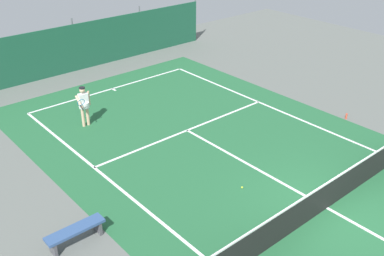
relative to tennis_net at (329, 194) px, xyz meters
The scene contains 8 objects.
ground_plane 0.51m from the tennis_net, ahead, with size 36.00×36.00×0.00m, color slate.
court_surface 0.51m from the tennis_net, ahead, with size 11.02×26.60×0.01m.
tennis_net is the anchor object (origin of this frame).
back_fence 15.72m from the tennis_net, 90.00° to the left, with size 16.30×0.98×2.70m.
tennis_player 9.75m from the tennis_net, 106.58° to the left, with size 0.74×0.74×1.64m.
tennis_ball_near_player 2.64m from the tennis_net, 116.86° to the left, with size 0.07×0.07×0.07m, color #CCDB33.
courtside_bench 7.19m from the tennis_net, 151.35° to the left, with size 1.60×0.40×0.49m.
water_bottle 6.34m from the tennis_net, 27.74° to the left, with size 0.08×0.08×0.24m, color #D84C38.
Camera 1 is at (-9.99, -5.56, 8.31)m, focal length 42.39 mm.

